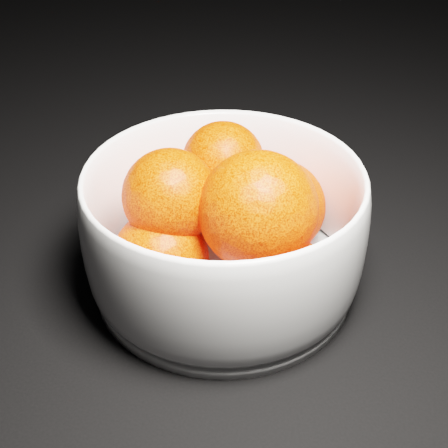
# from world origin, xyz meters

# --- Properties ---
(bowl) EXTENTS (0.22, 0.22, 0.11)m
(bowl) POSITION_xyz_m (-0.25, 0.21, 0.06)
(bowl) COLOR white
(bowl) RESTS_ON ground
(orange_pile) EXTENTS (0.17, 0.17, 0.13)m
(orange_pile) POSITION_xyz_m (-0.25, 0.21, 0.07)
(orange_pile) COLOR #FF3509
(orange_pile) RESTS_ON bowl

